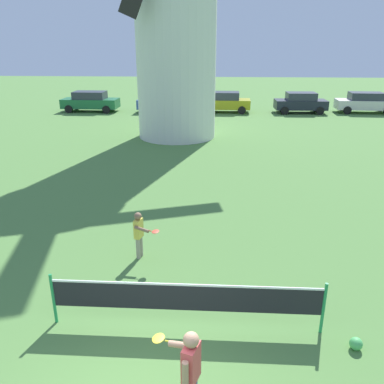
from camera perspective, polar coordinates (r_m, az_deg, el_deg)
name	(u,v)px	position (r m, az deg, el deg)	size (l,w,h in m)	color
tennis_net	(186,298)	(7.87, -0.87, -14.82)	(5.25, 0.06, 1.10)	#238E4C
player_near	(190,370)	(6.26, -0.31, -24.04)	(0.78, 0.77, 1.51)	slate
player_far	(139,232)	(10.27, -7.50, -5.73)	(0.71, 0.65, 1.25)	#9E937F
stray_ball	(356,344)	(8.31, 22.34, -19.37)	(0.23, 0.23, 0.23)	#4CB259
parked_car_green	(90,101)	(33.26, -14.29, 12.44)	(4.40, 1.97, 1.56)	#1E6638
parked_car_blue	(165,102)	(31.94, -3.91, 12.69)	(4.21, 2.04, 1.56)	#334C99
parked_car_mustard	(225,102)	(32.08, 4.66, 12.71)	(4.02, 1.99, 1.56)	#999919
parked_car_black	(301,102)	(32.73, 15.22, 12.23)	(3.94, 1.95, 1.56)	#1E232D
parked_car_cream	(365,102)	(34.39, 23.44, 11.66)	(4.42, 2.05, 1.56)	silver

